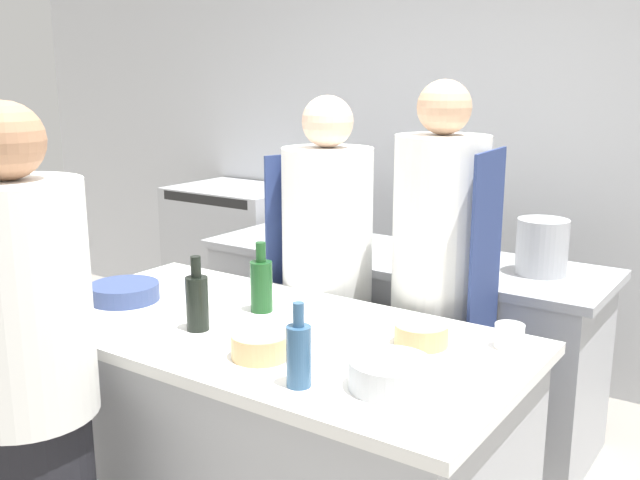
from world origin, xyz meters
TOP-DOWN VIEW (x-y plane):
  - wall_back at (0.00, 2.13)m, footprint 8.00×0.06m
  - prep_counter at (0.00, 0.00)m, footprint 1.83×0.92m
  - pass_counter at (-0.12, 1.21)m, footprint 2.05×0.67m
  - oven_range at (-1.65, 1.76)m, footprint 0.85×0.64m
  - chef_at_prep_near at (-0.30, -0.73)m, footprint 0.44×0.42m
  - chef_at_stove at (0.35, 0.68)m, footprint 0.39×0.37m
  - chef_at_pass_far at (-0.16, 0.64)m, footprint 0.45×0.43m
  - bottle_olive_oil at (-0.18, -0.14)m, footprint 0.08×0.08m
  - bottle_vinegar at (0.39, -0.32)m, footprint 0.07×0.07m
  - bottle_wine at (-0.12, 0.14)m, footprint 0.08×0.08m
  - bowl_mixing_large at (0.16, -0.21)m, footprint 0.18×0.18m
  - bowl_prep_small at (0.61, -0.18)m, footprint 0.24×0.24m
  - bowl_ceramic_blue at (-0.65, -0.07)m, footprint 0.27×0.27m
  - bowl_wooden_salad at (0.53, 0.17)m, footprint 0.18×0.18m
  - cup at (0.78, 0.31)m, footprint 0.10×0.10m
  - stockpot at (0.58, 1.25)m, footprint 0.23×0.23m

SIDE VIEW (x-z plane):
  - prep_counter at x=0.00m, z-range 0.00..0.88m
  - pass_counter at x=-0.12m, z-range 0.00..0.88m
  - oven_range at x=-1.65m, z-range 0.00..1.01m
  - chef_at_pass_far at x=-0.16m, z-range -0.01..1.66m
  - chef_at_prep_near at x=-0.30m, z-range -0.01..1.68m
  - chef_at_stove at x=0.35m, z-range 0.00..1.73m
  - bowl_ceramic_blue at x=-0.65m, z-range 0.88..0.95m
  - bowl_wooden_salad at x=0.53m, z-range 0.88..0.95m
  - bowl_mixing_large at x=0.16m, z-range 0.88..0.96m
  - cup at x=0.78m, z-range 0.88..0.96m
  - bowl_prep_small at x=0.61m, z-range 0.88..0.97m
  - bottle_vinegar at x=0.39m, z-range 0.86..1.11m
  - bottle_olive_oil at x=-0.18m, z-range 0.86..1.12m
  - bottle_wine at x=-0.12m, z-range 0.86..1.12m
  - stockpot at x=0.58m, z-range 0.88..1.13m
  - wall_back at x=0.00m, z-range 0.00..2.80m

